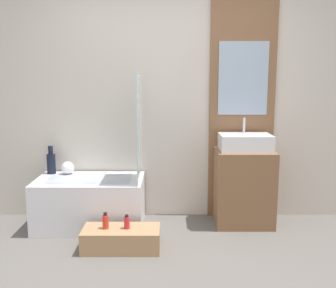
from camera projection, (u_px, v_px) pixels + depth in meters
ground_plane at (167, 286)px, 2.96m from camera, size 12.00×12.00×0.00m
wall_tiled_back at (168, 100)px, 4.29m from camera, size 4.20×0.06×2.60m
wall_wood_accent at (243, 99)px, 4.23m from camera, size 0.70×0.04×2.60m
bathtub at (91, 202)px, 4.10m from camera, size 1.10×0.64×0.51m
glass_shower_screen at (139, 128)px, 3.91m from camera, size 0.01×0.48×1.07m
wooden_step_bench at (122, 239)px, 3.58m from camera, size 0.70×0.33×0.20m
vanity_cabinet at (244, 188)px, 4.15m from camera, size 0.60×0.46×0.80m
sink at (246, 142)px, 4.06m from camera, size 0.53×0.36×0.33m
vase_tall_dark at (52, 162)px, 4.26m from camera, size 0.09×0.09×0.30m
vase_round_light at (68, 168)px, 4.25m from camera, size 0.14×0.14×0.14m
bottle_soap_primary at (106, 221)px, 3.55m from camera, size 0.06×0.06×0.15m
bottle_soap_secondary at (128, 222)px, 3.55m from camera, size 0.05×0.05×0.13m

